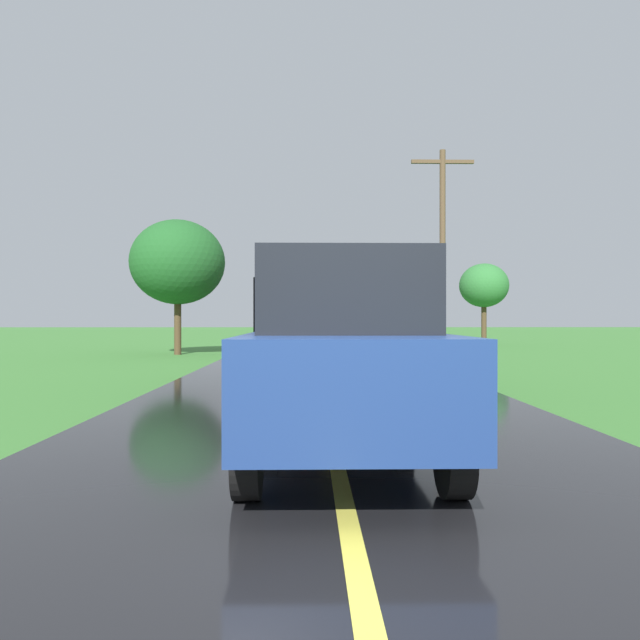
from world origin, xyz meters
name	(u,v)px	position (x,y,z in m)	size (l,w,h in m)	color
ground_plane	(349,542)	(0.00, 0.00, 0.00)	(200.00, 200.00, 0.00)	#3D7A33
road_surface	(349,535)	(0.00, 0.00, 0.04)	(6.40, 120.00, 0.08)	black
centre_line	(349,529)	(0.00, 0.00, 0.08)	(0.14, 108.00, 0.01)	#E0D64C
banana_truck_near	(322,317)	(0.03, 9.31, 1.47)	(2.38, 5.82, 2.80)	#2D2D30
banana_truck_far	(318,318)	(0.14, 21.57, 1.48)	(2.38, 5.81, 2.80)	#2D2D30
utility_pole_roadside	(443,246)	(4.29, 16.38, 3.89)	(2.13, 0.20, 7.17)	brown
roadside_tree_near_left	(484,286)	(9.14, 27.98, 3.21)	(2.61, 2.61, 4.40)	#4C3823
roadside_tree_mid_right	(178,262)	(-5.51, 20.12, 3.69)	(3.75, 3.75, 5.39)	#4C3823
following_car	(342,356)	(0.06, 1.86, 1.07)	(1.74, 4.10, 1.92)	navy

